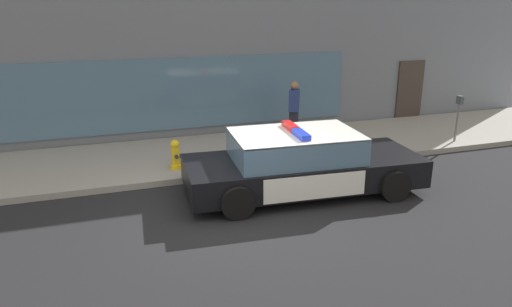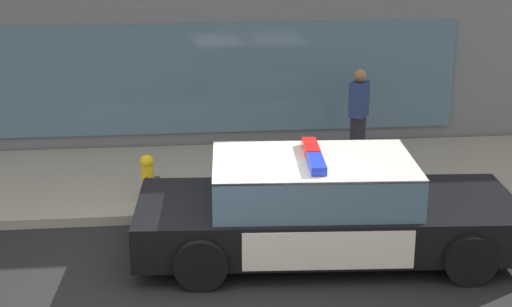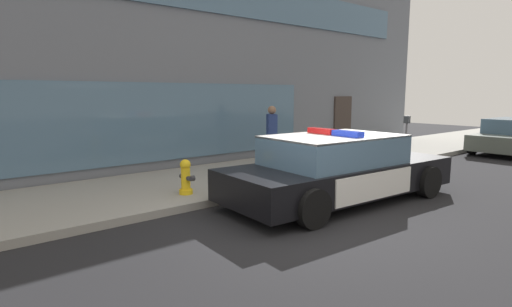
{
  "view_description": "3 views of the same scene",
  "coord_description": "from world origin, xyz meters",
  "px_view_note": "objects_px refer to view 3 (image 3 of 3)",
  "views": [
    {
      "loc": [
        -2.26,
        -8.42,
        4.11
      ],
      "look_at": [
        1.14,
        1.8,
        0.58
      ],
      "focal_mm": 33.21,
      "sensor_mm": 36.0,
      "label": 1
    },
    {
      "loc": [
        -0.16,
        -9.2,
        4.69
      ],
      "look_at": [
        0.97,
        1.8,
        1.09
      ],
      "focal_mm": 54.87,
      "sensor_mm": 36.0,
      "label": 2
    },
    {
      "loc": [
        -4.79,
        -4.66,
        2.22
      ],
      "look_at": [
        0.87,
        2.14,
        0.9
      ],
      "focal_mm": 28.37,
      "sensor_mm": 36.0,
      "label": 3
    }
  ],
  "objects_px": {
    "police_cruiser": "(338,168)",
    "pedestrian_on_sidewalk": "(272,135)",
    "fire_hydrant": "(186,177)",
    "parking_meter": "(407,128)"
  },
  "relations": [
    {
      "from": "police_cruiser",
      "to": "pedestrian_on_sidewalk",
      "type": "distance_m",
      "value": 3.73
    },
    {
      "from": "pedestrian_on_sidewalk",
      "to": "parking_meter",
      "type": "height_order",
      "value": "pedestrian_on_sidewalk"
    },
    {
      "from": "fire_hydrant",
      "to": "parking_meter",
      "type": "bearing_deg",
      "value": -1.61
    },
    {
      "from": "police_cruiser",
      "to": "pedestrian_on_sidewalk",
      "type": "xyz_separation_m",
      "value": [
        1.29,
        3.48,
        0.33
      ]
    },
    {
      "from": "fire_hydrant",
      "to": "police_cruiser",
      "type": "bearing_deg",
      "value": -39.25
    },
    {
      "from": "police_cruiser",
      "to": "parking_meter",
      "type": "xyz_separation_m",
      "value": [
        5.67,
        1.76,
        0.4
      ]
    },
    {
      "from": "police_cruiser",
      "to": "pedestrian_on_sidewalk",
      "type": "bearing_deg",
      "value": 73.38
    },
    {
      "from": "police_cruiser",
      "to": "parking_meter",
      "type": "distance_m",
      "value": 5.95
    },
    {
      "from": "fire_hydrant",
      "to": "parking_meter",
      "type": "relative_size",
      "value": 0.54
    },
    {
      "from": "pedestrian_on_sidewalk",
      "to": "parking_meter",
      "type": "relative_size",
      "value": 1.28
    }
  ]
}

